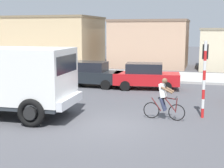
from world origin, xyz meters
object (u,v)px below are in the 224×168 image
at_px(traffic_light_pole, 205,68).
at_px(car_far_side, 91,74).
at_px(truck_foreground, 10,77).
at_px(cyclist, 164,99).
at_px(car_white_mid, 146,76).
at_px(pedestrian_near_kerb, 65,73).

bearing_deg(traffic_light_pole, car_far_side, 140.78).
xyz_separation_m(truck_foreground, cyclist, (6.31, 1.24, -0.80)).
bearing_deg(truck_foreground, car_white_mid, 60.90).
xyz_separation_m(truck_foreground, pedestrian_near_kerb, (-0.98, 7.68, -0.82)).
bearing_deg(car_far_side, pedestrian_near_kerb, -176.47).
distance_m(truck_foreground, cyclist, 6.48).
bearing_deg(car_white_mid, traffic_light_pole, -59.31).
distance_m(truck_foreground, car_far_side, 7.87).
xyz_separation_m(traffic_light_pole, car_white_mid, (-3.46, 5.84, -1.25)).
bearing_deg(cyclist, truck_foreground, -168.84).
relative_size(traffic_light_pole, car_far_side, 0.79).
relative_size(truck_foreground, traffic_light_pole, 1.73).
bearing_deg(cyclist, car_far_side, 130.12).
bearing_deg(car_far_side, truck_foreground, -95.82).
xyz_separation_m(car_white_mid, car_far_side, (-3.59, -0.08, 0.00)).
height_order(truck_foreground, pedestrian_near_kerb, truck_foreground).
distance_m(truck_foreground, traffic_light_pole, 8.11).
bearing_deg(pedestrian_near_kerb, cyclist, -41.46).
xyz_separation_m(truck_foreground, car_far_side, (0.79, 7.79, -0.85)).
distance_m(traffic_light_pole, car_white_mid, 6.90).
relative_size(car_far_side, pedestrian_near_kerb, 2.49).
height_order(car_far_side, pedestrian_near_kerb, pedestrian_near_kerb).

